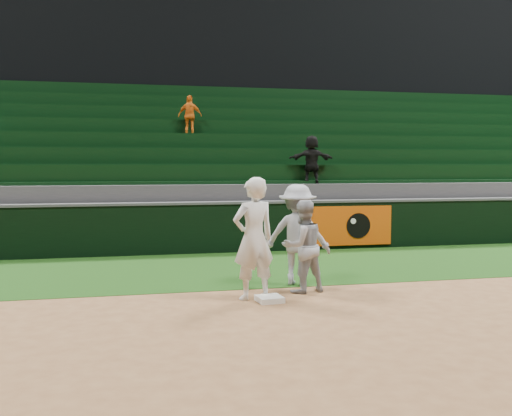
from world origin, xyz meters
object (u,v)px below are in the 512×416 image
Objects in this scene: first_base at (269,299)px; base_coach at (297,235)px; baserunner at (303,246)px; first_baseman at (254,239)px.

base_coach is at bearing 54.97° from first_base.
base_coach is at bearing -112.03° from baserunner.
baserunner is 0.87× the size of base_coach.
first_base is 1.61m from base_coach.
baserunner reaches higher than first_base.
first_base is 0.20× the size of first_baseman.
baserunner is (0.70, 0.54, 0.74)m from first_base.
first_baseman is 1.34m from base_coach.
first_baseman reaches higher than baserunner.
first_base is 0.25× the size of baserunner.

